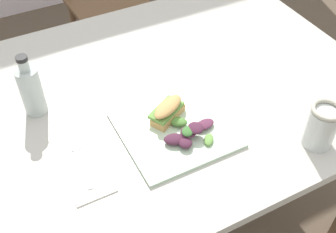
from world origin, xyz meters
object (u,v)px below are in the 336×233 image
(sandwich_half_front, at_px, (168,110))
(mason_jar_iced_tea, at_px, (321,128))
(dining_table, at_px, (161,114))
(bottle_cold_brew, at_px, (32,93))
(chair_wooden_far, at_px, (108,2))
(plate_lunch, at_px, (174,129))
(fork_on_napkin, at_px, (79,158))

(sandwich_half_front, height_order, mason_jar_iced_tea, mason_jar_iced_tea)
(dining_table, xyz_separation_m, bottle_cold_brew, (-0.37, 0.09, 0.18))
(chair_wooden_far, height_order, plate_lunch, chair_wooden_far)
(plate_lunch, height_order, fork_on_napkin, plate_lunch)
(chair_wooden_far, relative_size, fork_on_napkin, 4.68)
(dining_table, height_order, plate_lunch, plate_lunch)
(dining_table, xyz_separation_m, fork_on_napkin, (-0.32, -0.15, 0.11))
(fork_on_napkin, relative_size, bottle_cold_brew, 0.93)
(mason_jar_iced_tea, bearing_deg, fork_on_napkin, 157.78)
(dining_table, distance_m, bottle_cold_brew, 0.42)
(dining_table, distance_m, fork_on_napkin, 0.37)
(dining_table, height_order, chair_wooden_far, chair_wooden_far)
(chair_wooden_far, xyz_separation_m, sandwich_half_front, (-0.26, -1.21, 0.33))
(dining_table, relative_size, bottle_cold_brew, 6.84)
(chair_wooden_far, relative_size, mason_jar_iced_tea, 6.64)
(dining_table, bearing_deg, sandwich_half_front, -107.65)
(mason_jar_iced_tea, bearing_deg, dining_table, 125.62)
(sandwich_half_front, relative_size, fork_on_napkin, 0.67)
(chair_wooden_far, distance_m, bottle_cold_brew, 1.21)
(sandwich_half_front, distance_m, bottle_cold_brew, 0.39)
(plate_lunch, height_order, mason_jar_iced_tea, mason_jar_iced_tea)
(chair_wooden_far, xyz_separation_m, plate_lunch, (-0.26, -1.25, 0.30))
(chair_wooden_far, bearing_deg, sandwich_half_front, -102.09)
(plate_lunch, bearing_deg, chair_wooden_far, 78.27)
(chair_wooden_far, distance_m, sandwich_half_front, 1.28)
(plate_lunch, relative_size, bottle_cold_brew, 1.50)
(fork_on_napkin, bearing_deg, mason_jar_iced_tea, -22.22)
(dining_table, relative_size, mason_jar_iced_tea, 10.42)
(chair_wooden_far, bearing_deg, dining_table, -101.41)
(fork_on_napkin, bearing_deg, dining_table, 25.26)
(dining_table, height_order, mason_jar_iced_tea, mason_jar_iced_tea)
(dining_table, bearing_deg, plate_lunch, -103.70)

